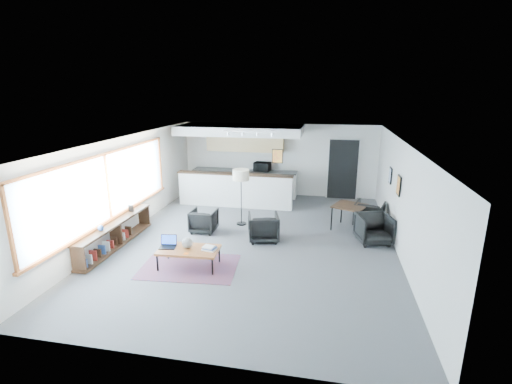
% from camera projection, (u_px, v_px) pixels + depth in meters
% --- Properties ---
extents(room, '(7.02, 9.02, 2.62)m').
position_uv_depth(room, '(254.00, 192.00, 9.24)').
color(room, '#4D4D50').
rests_on(room, ground).
extents(window, '(0.10, 5.95, 1.66)m').
position_uv_depth(window, '(107.00, 189.00, 8.99)').
color(window, '#8CBFFF').
rests_on(window, room).
extents(console, '(0.35, 3.00, 0.80)m').
position_uv_depth(console, '(115.00, 235.00, 9.12)').
color(console, '#311D11').
rests_on(console, floor).
extents(kitchenette, '(4.20, 1.96, 2.60)m').
position_uv_depth(kitchenette, '(242.00, 160.00, 12.95)').
color(kitchenette, white).
rests_on(kitchenette, floor).
extents(doorway, '(1.10, 0.12, 2.15)m').
position_uv_depth(doorway, '(343.00, 169.00, 13.06)').
color(doorway, black).
rests_on(doorway, room).
extents(track_light, '(1.60, 0.07, 0.15)m').
position_uv_depth(track_light, '(249.00, 133.00, 11.10)').
color(track_light, silver).
rests_on(track_light, room).
extents(wall_art_lower, '(0.03, 0.38, 0.48)m').
position_uv_depth(wall_art_lower, '(399.00, 185.00, 8.91)').
color(wall_art_lower, black).
rests_on(wall_art_lower, room).
extents(wall_art_upper, '(0.03, 0.34, 0.44)m').
position_uv_depth(wall_art_upper, '(390.00, 175.00, 10.15)').
color(wall_art_upper, black).
rests_on(wall_art_upper, room).
extents(kilim_rug, '(2.20, 1.59, 0.01)m').
position_uv_depth(kilim_rug, '(190.00, 266.00, 8.19)').
color(kilim_rug, '#4F2B3E').
rests_on(kilim_rug, floor).
extents(coffee_table, '(1.35, 0.77, 0.43)m').
position_uv_depth(coffee_table, '(189.00, 250.00, 8.08)').
color(coffee_table, brown).
rests_on(coffee_table, floor).
extents(laptop, '(0.39, 0.34, 0.25)m').
position_uv_depth(laptop, '(168.00, 243.00, 8.18)').
color(laptop, black).
rests_on(laptop, coffee_table).
extents(ceramic_pot, '(0.24, 0.24, 0.24)m').
position_uv_depth(ceramic_pot, '(187.00, 243.00, 8.09)').
color(ceramic_pot, gray).
rests_on(ceramic_pot, coffee_table).
extents(book_stack, '(0.32, 0.27, 0.09)m').
position_uv_depth(book_stack, '(209.00, 248.00, 8.02)').
color(book_stack, silver).
rests_on(book_stack, coffee_table).
extents(coaster, '(0.10, 0.10, 0.01)m').
position_uv_depth(coaster, '(186.00, 254.00, 7.84)').
color(coaster, '#E5590C').
rests_on(coaster, coffee_table).
extents(armchair_left, '(0.67, 0.63, 0.69)m').
position_uv_depth(armchair_left, '(204.00, 220.00, 10.12)').
color(armchair_left, black).
rests_on(armchair_left, floor).
extents(armchair_right, '(0.91, 0.88, 0.78)m').
position_uv_depth(armchair_right, '(263.00, 226.00, 9.54)').
color(armchair_right, black).
rests_on(armchair_right, floor).
extents(floor_lamp, '(0.49, 0.49, 1.62)m').
position_uv_depth(floor_lamp, '(241.00, 177.00, 10.39)').
color(floor_lamp, black).
rests_on(floor_lamp, floor).
extents(dining_table, '(1.07, 1.07, 0.69)m').
position_uv_depth(dining_table, '(350.00, 207.00, 10.24)').
color(dining_table, '#311D11').
rests_on(dining_table, floor).
extents(dining_chair_near, '(0.81, 0.78, 0.69)m').
position_uv_depth(dining_chair_near, '(374.00, 230.00, 9.39)').
color(dining_chair_near, black).
rests_on(dining_chair_near, floor).
extents(dining_chair_far, '(0.79, 0.77, 0.67)m').
position_uv_depth(dining_chair_far, '(369.00, 215.00, 10.53)').
color(dining_chair_far, black).
rests_on(dining_chair_far, floor).
extents(microwave, '(0.61, 0.39, 0.39)m').
position_uv_depth(microwave, '(262.00, 166.00, 13.31)').
color(microwave, black).
rests_on(microwave, kitchenette).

